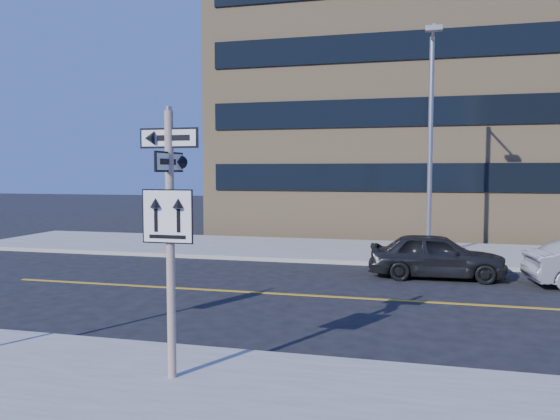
# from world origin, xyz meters

# --- Properties ---
(ground) EXTENTS (120.00, 120.00, 0.00)m
(ground) POSITION_xyz_m (0.00, 0.00, 0.00)
(ground) COLOR black
(ground) RESTS_ON ground
(sign_pole) EXTENTS (0.92, 0.92, 4.06)m
(sign_pole) POSITION_xyz_m (0.00, -2.51, 2.44)
(sign_pole) COLOR silver
(sign_pole) RESTS_ON near_sidewalk
(parked_car_a) EXTENTS (1.78, 4.14, 1.39)m
(parked_car_a) POSITION_xyz_m (4.17, 7.32, 0.70)
(parked_car_a) COLOR black
(parked_car_a) RESTS_ON ground
(streetlight_a) EXTENTS (0.55, 2.25, 8.00)m
(streetlight_a) POSITION_xyz_m (4.00, 10.76, 4.76)
(streetlight_a) COLOR gray
(streetlight_a) RESTS_ON far_sidewalk
(building_brick) EXTENTS (18.00, 18.00, 18.00)m
(building_brick) POSITION_xyz_m (2.00, 25.00, 9.00)
(building_brick) COLOR tan
(building_brick) RESTS_ON ground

